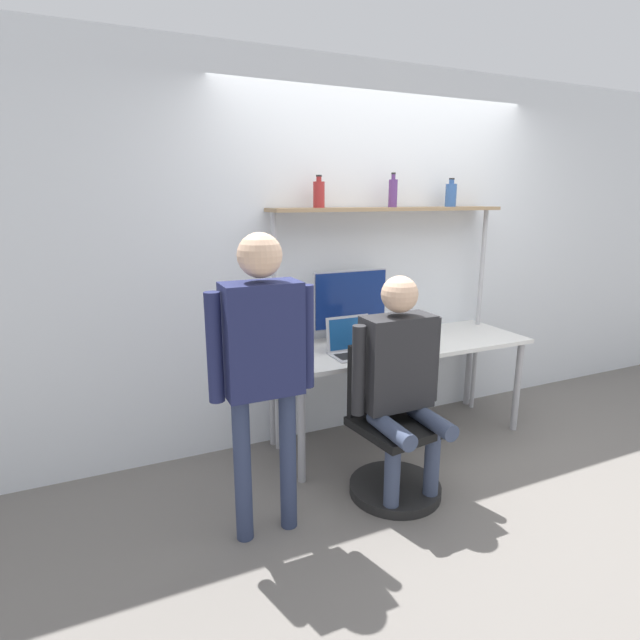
# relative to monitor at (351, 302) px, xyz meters

# --- Properties ---
(ground_plane) EXTENTS (12.00, 12.00, 0.00)m
(ground_plane) POSITION_rel_monitor_xyz_m (0.32, -0.55, -1.03)
(ground_plane) COLOR slate
(wall_back) EXTENTS (8.00, 0.06, 2.70)m
(wall_back) POSITION_rel_monitor_xyz_m (0.32, 0.18, 0.32)
(wall_back) COLOR silver
(wall_back) RESTS_ON ground_plane
(desk) EXTENTS (1.91, 0.67, 0.74)m
(desk) POSITION_rel_monitor_xyz_m (0.32, -0.19, -0.36)
(desk) COLOR silver
(desk) RESTS_ON ground_plane
(shelf_unit) EXTENTS (1.82, 0.26, 1.70)m
(shelf_unit) POSITION_rel_monitor_xyz_m (0.32, 0.01, 0.43)
(shelf_unit) COLOR #997A56
(shelf_unit) RESTS_ON ground_plane
(monitor) EXTENTS (0.58, 0.19, 0.52)m
(monitor) POSITION_rel_monitor_xyz_m (0.00, 0.00, 0.00)
(monitor) COLOR #B7B7BC
(monitor) RESTS_ON desk
(laptop) EXTENTS (0.32, 0.24, 0.25)m
(laptop) POSITION_rel_monitor_xyz_m (-0.13, -0.27, -0.22)
(laptop) COLOR #BCBCC1
(laptop) RESTS_ON desk
(cell_phone) EXTENTS (0.07, 0.15, 0.01)m
(cell_phone) POSITION_rel_monitor_xyz_m (0.15, -0.33, -0.28)
(cell_phone) COLOR silver
(cell_phone) RESTS_ON desk
(office_chair) EXTENTS (0.56, 0.56, 0.92)m
(office_chair) POSITION_rel_monitor_xyz_m (-0.11, -0.78, -0.75)
(office_chair) COLOR black
(office_chair) RESTS_ON ground_plane
(person_seated) EXTENTS (0.59, 0.47, 1.34)m
(person_seated) POSITION_rel_monitor_xyz_m (-0.11, -0.83, -0.24)
(person_seated) COLOR #38425B
(person_seated) RESTS_ON ground_plane
(person_standing) EXTENTS (0.55, 0.22, 1.61)m
(person_standing) POSITION_rel_monitor_xyz_m (-0.94, -0.85, -0.01)
(person_standing) COLOR #2D3856
(person_standing) RESTS_ON ground_plane
(bottle_red) EXTENTS (0.08, 0.08, 0.21)m
(bottle_red) POSITION_rel_monitor_xyz_m (-0.25, 0.01, 0.76)
(bottle_red) COLOR maroon
(bottle_red) RESTS_ON shelf_unit
(bottle_purple) EXTENTS (0.06, 0.06, 0.24)m
(bottle_purple) POSITION_rel_monitor_xyz_m (0.33, 0.01, 0.77)
(bottle_purple) COLOR #593372
(bottle_purple) RESTS_ON shelf_unit
(bottle_blue) EXTENTS (0.08, 0.08, 0.21)m
(bottle_blue) POSITION_rel_monitor_xyz_m (0.85, 0.01, 0.76)
(bottle_blue) COLOR #335999
(bottle_blue) RESTS_ON shelf_unit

